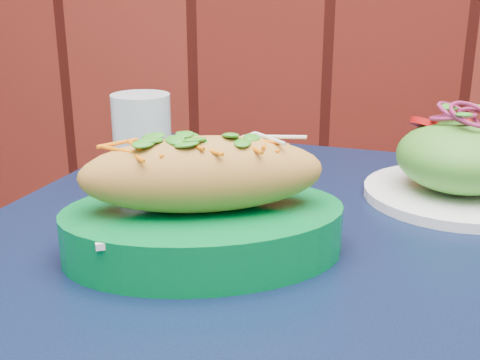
# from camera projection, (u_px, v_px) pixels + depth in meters

# --- Properties ---
(cafe_table) EXTENTS (0.96, 0.96, 0.75)m
(cafe_table) POSITION_uv_depth(u_px,v_px,m) (337.00, 336.00, 0.61)
(cafe_table) COLOR black
(cafe_table) RESTS_ON ground
(banh_mi_basket) EXTENTS (0.31, 0.24, 0.12)m
(banh_mi_basket) POSITION_uv_depth(u_px,v_px,m) (203.00, 207.00, 0.57)
(banh_mi_basket) COLOR #006E2D
(banh_mi_basket) RESTS_ON cafe_table
(salad_plate) EXTENTS (0.22, 0.22, 0.11)m
(salad_plate) POSITION_uv_depth(u_px,v_px,m) (460.00, 164.00, 0.72)
(salad_plate) COLOR white
(salad_plate) RESTS_ON cafe_table
(water_glass) EXTENTS (0.07, 0.07, 0.12)m
(water_glass) POSITION_uv_depth(u_px,v_px,m) (142.00, 141.00, 0.76)
(water_glass) COLOR silver
(water_glass) RESTS_ON cafe_table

